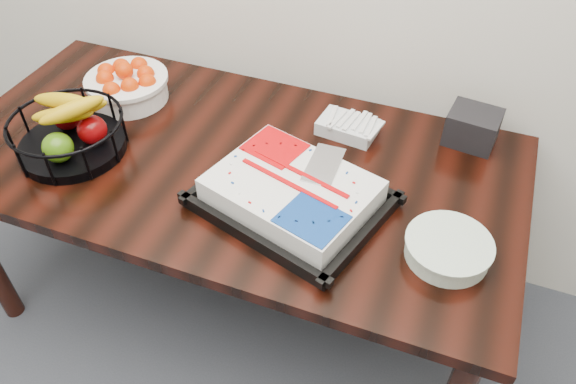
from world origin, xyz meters
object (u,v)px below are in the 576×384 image
(table, at_px, (231,177))
(cake_tray, at_px, (292,194))
(napkin_box, at_px, (473,127))
(tangerine_bowl, at_px, (126,80))
(plate_stack, at_px, (448,249))
(fruit_basket, at_px, (68,131))

(table, distance_m, cake_tray, 0.32)
(table, distance_m, napkin_box, 0.79)
(tangerine_bowl, bearing_deg, napkin_box, 9.08)
(napkin_box, bearing_deg, cake_tray, -131.79)
(plate_stack, bearing_deg, fruit_basket, 179.31)
(fruit_basket, relative_size, napkin_box, 2.27)
(cake_tray, xyz_separation_m, plate_stack, (0.44, -0.03, -0.02))
(tangerine_bowl, xyz_separation_m, plate_stack, (1.16, -0.33, -0.05))
(fruit_basket, bearing_deg, napkin_box, 23.16)
(table, relative_size, plate_stack, 7.97)
(tangerine_bowl, distance_m, plate_stack, 1.21)
(tangerine_bowl, bearing_deg, table, -19.84)
(tangerine_bowl, relative_size, plate_stack, 1.26)
(table, height_order, tangerine_bowl, tangerine_bowl)
(cake_tray, height_order, napkin_box, napkin_box)
(table, relative_size, tangerine_bowl, 6.32)
(cake_tray, relative_size, napkin_box, 3.74)
(table, bearing_deg, plate_stack, -12.85)
(napkin_box, bearing_deg, fruit_basket, -156.84)
(table, xyz_separation_m, cake_tray, (0.26, -0.13, 0.13))
(cake_tray, bearing_deg, fruit_basket, -178.76)
(fruit_basket, xyz_separation_m, plate_stack, (1.17, -0.01, -0.05))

